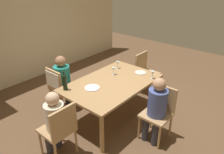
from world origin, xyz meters
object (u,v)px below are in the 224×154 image
(chair_far_left, at_px, (58,84))
(person_woman_host, at_px, (64,79))
(chair_left_end, at_px, (60,128))
(wine_glass_centre, at_px, (118,63))
(wine_glass_near_left, at_px, (152,73))
(dining_table, at_px, (112,86))
(chair_near, at_px, (159,109))
(dinner_plate_host, at_px, (92,88))
(dinner_plate_guest_left, at_px, (140,73))
(handbag, at_px, (160,92))
(wine_bottle_tall_green, at_px, (65,81))
(person_man_bearded, at_px, (54,119))
(person_man_guest, at_px, (156,106))
(chair_right_end, at_px, (145,70))
(wine_glass_near_right, at_px, (113,69))

(chair_far_left, xyz_separation_m, person_woman_host, (0.15, 0.00, 0.06))
(chair_left_end, bearing_deg, wine_glass_centre, 12.46)
(chair_left_end, distance_m, wine_glass_near_left, 1.94)
(dining_table, bearing_deg, chair_near, -84.73)
(dinner_plate_host, relative_size, dinner_plate_guest_left, 1.18)
(chair_near, relative_size, wine_glass_centre, 6.17)
(handbag, bearing_deg, chair_left_end, 174.09)
(dining_table, xyz_separation_m, wine_bottle_tall_green, (-0.73, 0.42, 0.23))
(person_man_bearded, relative_size, handbag, 3.91)
(person_man_guest, relative_size, handbag, 4.05)
(person_woman_host, height_order, dinner_plate_host, person_woman_host)
(dinner_plate_guest_left, bearing_deg, chair_far_left, 136.66)
(person_man_guest, bearing_deg, chair_near, -90.00)
(chair_far_left, relative_size, person_woman_host, 0.81)
(chair_left_end, distance_m, chair_near, 1.61)
(person_woman_host, xyz_separation_m, dinner_plate_host, (-0.03, -0.83, 0.10))
(chair_left_end, bearing_deg, wine_bottle_tall_green, 43.37)
(dining_table, distance_m, chair_far_left, 1.08)
(chair_right_end, distance_m, wine_glass_centre, 0.82)
(person_man_guest, bearing_deg, wine_glass_near_left, -53.58)
(chair_right_end, height_order, wine_glass_centre, chair_right_end)
(dining_table, distance_m, chair_left_end, 1.28)
(chair_far_left, relative_size, wine_bottle_tall_green, 2.68)
(chair_far_left, relative_size, dinner_plate_host, 3.49)
(wine_bottle_tall_green, relative_size, handbag, 1.23)
(chair_right_end, xyz_separation_m, person_man_guest, (-1.30, -1.03, 0.12))
(chair_near, relative_size, handbag, 3.29)
(chair_far_left, bearing_deg, chair_near, 17.93)
(wine_bottle_tall_green, bearing_deg, person_man_guest, -62.79)
(chair_near, xyz_separation_m, chair_right_end, (1.18, 1.03, 0.00))
(handbag, bearing_deg, person_woman_host, 141.79)
(chair_near, bearing_deg, person_woman_host, 13.73)
(chair_left_end, height_order, handbag, chair_left_end)
(chair_left_end, bearing_deg, wine_glass_near_left, -11.90)
(handbag, bearing_deg, dinner_plate_host, 164.55)
(wine_glass_near_right, bearing_deg, person_man_bearded, -174.02)
(chair_left_end, distance_m, wine_glass_centre, 1.90)
(dining_table, bearing_deg, wine_glass_near_left, -38.67)
(person_woman_host, height_order, wine_bottle_tall_green, person_woman_host)
(handbag, bearing_deg, chair_far_left, 144.19)
(chair_far_left, bearing_deg, chair_right_end, 64.45)
(chair_right_end, bearing_deg, wine_glass_centre, -17.76)
(chair_left_end, xyz_separation_m, wine_glass_centre, (1.83, 0.40, 0.33))
(chair_right_end, bearing_deg, wine_glass_near_right, -5.61)
(dining_table, bearing_deg, chair_right_end, 3.92)
(chair_right_end, relative_size, wine_glass_centre, 6.17)
(person_man_bearded, bearing_deg, chair_near, -35.56)
(chair_near, height_order, dinner_plate_guest_left, chair_near)
(chair_far_left, height_order, person_man_bearded, person_man_bearded)
(person_man_bearded, xyz_separation_m, wine_glass_centre, (1.83, 0.29, 0.23))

